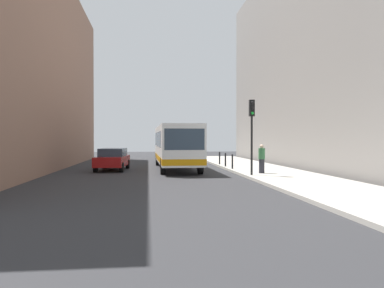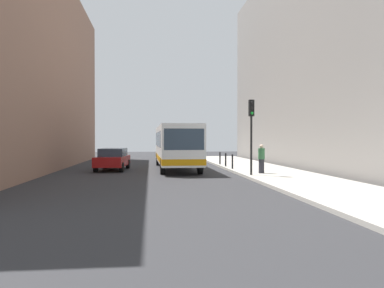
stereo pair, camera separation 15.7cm
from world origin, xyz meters
TOP-DOWN VIEW (x-y plane):
  - ground_plane at (0.00, 0.00)m, footprint 80.00×80.00m
  - sidewalk at (5.40, 0.00)m, footprint 4.40×40.00m
  - building_left at (-11.50, 4.00)m, footprint 7.00×32.00m
  - building_right at (11.50, 4.00)m, footprint 7.00×32.00m
  - bus at (-0.13, 3.79)m, footprint 2.68×11.06m
  - car_beside_bus at (-4.45, 3.23)m, footprint 2.14×4.53m
  - car_behind_bus at (0.10, 13.11)m, footprint 1.99×4.46m
  - traffic_light at (3.55, -2.72)m, footprint 0.28×0.33m
  - bollard_near at (3.45, 1.64)m, footprint 0.11×0.11m
  - bollard_mid at (3.45, 3.91)m, footprint 0.11×0.11m
  - bollard_far at (3.45, 6.17)m, footprint 0.11×0.11m
  - pedestrian_near_signal at (4.42, -1.68)m, footprint 0.38×0.38m

SIDE VIEW (x-z plane):
  - ground_plane at x=0.00m, z-range 0.00..0.00m
  - sidewalk at x=5.40m, z-range 0.00..0.15m
  - bollard_near at x=3.45m, z-range 0.15..1.10m
  - bollard_mid at x=3.45m, z-range 0.15..1.10m
  - bollard_far at x=3.45m, z-range 0.15..1.10m
  - car_beside_bus at x=-4.45m, z-range 0.04..1.52m
  - car_behind_bus at x=0.10m, z-range 0.04..1.52m
  - pedestrian_near_signal at x=4.42m, z-range 0.15..1.80m
  - bus at x=-0.13m, z-range 0.23..3.23m
  - traffic_light at x=3.55m, z-range 0.96..5.06m
  - building_left at x=-11.50m, z-range 0.00..14.16m
  - building_right at x=11.50m, z-range 0.00..16.42m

